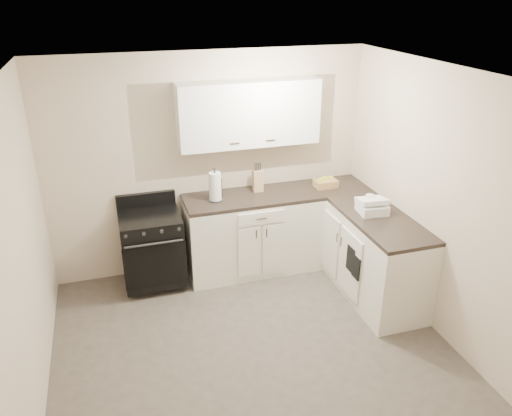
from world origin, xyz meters
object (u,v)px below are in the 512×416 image
object	(u,v)px
stove	(152,249)
countertop_grill	(372,208)
wicker_basket	(326,184)
paper_towel	(215,187)
knife_block	(258,181)

from	to	relation	value
stove	countertop_grill	size ratio (longest dim) A/B	2.81
wicker_basket	countertop_grill	world-z (taller)	countertop_grill
paper_towel	countertop_grill	xyz separation A→B (m)	(1.48, -0.81, -0.11)
wicker_basket	countertop_grill	distance (m)	0.82
knife_block	paper_towel	bearing A→B (deg)	-164.74
stove	countertop_grill	world-z (taller)	countertop_grill
stove	paper_towel	world-z (taller)	paper_towel
stove	countertop_grill	distance (m)	2.41
knife_block	countertop_grill	world-z (taller)	knife_block
countertop_grill	knife_block	bearing A→B (deg)	141.53
knife_block	paper_towel	distance (m)	0.54
paper_towel	countertop_grill	bearing A→B (deg)	-28.55
paper_towel	wicker_basket	bearing A→B (deg)	-0.03
stove	wicker_basket	world-z (taller)	wicker_basket
paper_towel	countertop_grill	size ratio (longest dim) A/B	1.15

